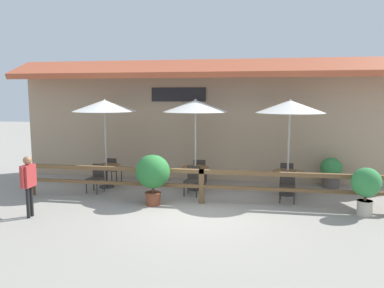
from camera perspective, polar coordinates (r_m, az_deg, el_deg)
ground_plane at (r=9.51m, az=0.56°, el=-10.75°), size 60.00×60.00×0.00m
building_facade at (r=13.13m, az=3.37°, el=3.89°), size 14.28×1.49×4.23m
patio_railing at (r=10.33m, az=1.48°, el=-5.29°), size 10.40×0.14×0.95m
patio_umbrella_near at (r=12.24m, az=-13.19°, el=5.68°), size 2.02×2.02×2.86m
dining_table_near at (r=12.47m, az=-12.91°, el=-3.84°), size 0.89×0.89×0.72m
chair_near_streetside at (r=11.91m, az=-14.38°, el=-4.86°), size 0.49×0.49×0.86m
chair_near_wallside at (r=13.10m, az=-11.97°, el=-3.68°), size 0.46×0.46×0.86m
patio_umbrella_middle at (r=11.62m, az=0.53°, el=5.79°), size 2.02×2.02×2.86m
dining_table_middle at (r=11.85m, az=0.52°, el=-4.23°), size 0.89×0.89×0.72m
chair_middle_streetside at (r=11.23m, az=0.11°, el=-5.36°), size 0.47×0.47×0.86m
chair_middle_wallside at (r=12.51m, az=1.21°, el=-4.05°), size 0.43×0.43×0.86m
patio_umbrella_far at (r=11.33m, az=14.71°, el=5.51°), size 2.02×2.02×2.86m
dining_table_far at (r=11.58m, az=14.38°, el=-4.75°), size 0.89×0.89×0.72m
chair_far_streetside at (r=10.88m, az=14.37°, el=-6.02°), size 0.47×0.47×0.86m
chair_far_wallside at (r=12.31m, az=14.21°, el=-4.46°), size 0.45×0.45×0.86m
potted_plant_broad_leaf at (r=10.20m, az=-6.00°, el=-4.53°), size 0.94×0.84×1.38m
potted_plant_corner_fern at (r=10.20m, az=24.99°, el=-5.82°), size 0.72×0.64×1.21m
potted_plant_tall_tropical at (r=12.96m, az=20.44°, el=-4.01°), size 0.68×0.61×0.97m
pedestrian at (r=9.92m, az=-23.67°, el=-4.79°), size 0.21×0.54×1.52m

